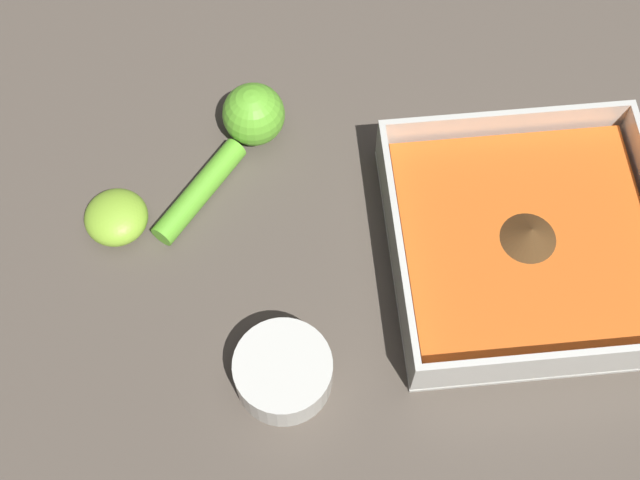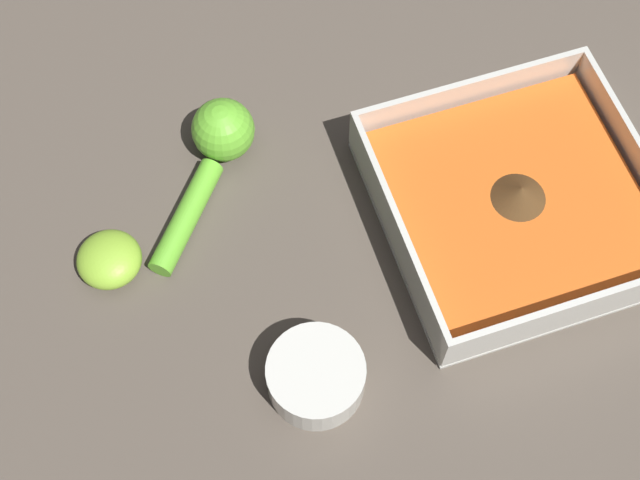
% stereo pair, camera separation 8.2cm
% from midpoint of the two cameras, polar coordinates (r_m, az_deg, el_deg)
% --- Properties ---
extents(ground_plane, '(4.00, 4.00, 0.00)m').
position_cam_midpoint_polar(ground_plane, '(0.87, 6.87, 1.08)').
color(ground_plane, brown).
extents(square_dish, '(0.25, 0.25, 0.06)m').
position_cam_midpoint_polar(square_dish, '(0.86, 9.75, 1.96)').
color(square_dish, silver).
rests_on(square_dish, ground_plane).
extents(spice_bowl, '(0.09, 0.09, 0.04)m').
position_cam_midpoint_polar(spice_bowl, '(0.78, -3.28, -9.07)').
color(spice_bowl, silver).
rests_on(spice_bowl, ground_plane).
extents(lemon_squeezer, '(0.16, 0.14, 0.06)m').
position_cam_midpoint_polar(lemon_squeezer, '(0.88, -9.37, 5.57)').
color(lemon_squeezer, '#6BC633').
rests_on(lemon_squeezer, ground_plane).
extents(lemon_half, '(0.06, 0.06, 0.03)m').
position_cam_midpoint_polar(lemon_half, '(0.85, -16.01, -1.48)').
color(lemon_half, '#93CC38').
rests_on(lemon_half, ground_plane).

